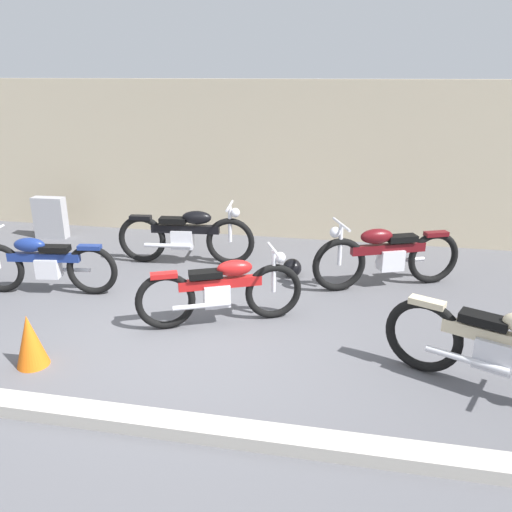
{
  "coord_description": "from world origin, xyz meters",
  "views": [
    {
      "loc": [
        1.79,
        -4.76,
        2.8
      ],
      "look_at": [
        0.59,
        1.39,
        0.55
      ],
      "focal_mm": 36.1,
      "sensor_mm": 36.0,
      "label": 1
    }
  ],
  "objects_px": {
    "motorcycle_red": "(222,290)",
    "helmet": "(292,268)",
    "motorcycle_blue": "(43,263)",
    "stone_marker": "(50,218)",
    "motorcycle_black": "(187,235)",
    "motorcycle_maroon": "(386,255)",
    "motorcycle_cream": "(504,350)",
    "traffic_cone": "(30,341)"
  },
  "relations": [
    {
      "from": "motorcycle_cream",
      "to": "motorcycle_blue",
      "type": "distance_m",
      "value": 5.53
    },
    {
      "from": "motorcycle_maroon",
      "to": "motorcycle_blue",
      "type": "bearing_deg",
      "value": -8.88
    },
    {
      "from": "motorcycle_maroon",
      "to": "motorcycle_black",
      "type": "relative_size",
      "value": 0.94
    },
    {
      "from": "helmet",
      "to": "motorcycle_cream",
      "type": "distance_m",
      "value": 3.37
    },
    {
      "from": "motorcycle_cream",
      "to": "motorcycle_red",
      "type": "bearing_deg",
      "value": -173.45
    },
    {
      "from": "stone_marker",
      "to": "motorcycle_black",
      "type": "relative_size",
      "value": 0.35
    },
    {
      "from": "motorcycle_red",
      "to": "helmet",
      "type": "bearing_deg",
      "value": 45.14
    },
    {
      "from": "motorcycle_maroon",
      "to": "helmet",
      "type": "bearing_deg",
      "value": -27.86
    },
    {
      "from": "helmet",
      "to": "motorcycle_blue",
      "type": "xyz_separation_m",
      "value": [
        -3.15,
        -1.2,
        0.28
      ]
    },
    {
      "from": "helmet",
      "to": "motorcycle_red",
      "type": "height_order",
      "value": "motorcycle_red"
    },
    {
      "from": "helmet",
      "to": "motorcycle_maroon",
      "type": "bearing_deg",
      "value": -5.27
    },
    {
      "from": "helmet",
      "to": "motorcycle_blue",
      "type": "height_order",
      "value": "motorcycle_blue"
    },
    {
      "from": "traffic_cone",
      "to": "motorcycle_black",
      "type": "height_order",
      "value": "motorcycle_black"
    },
    {
      "from": "motorcycle_cream",
      "to": "motorcycle_blue",
      "type": "height_order",
      "value": "motorcycle_cream"
    },
    {
      "from": "traffic_cone",
      "to": "motorcycle_red",
      "type": "height_order",
      "value": "motorcycle_red"
    },
    {
      "from": "helmet",
      "to": "stone_marker",
      "type": "bearing_deg",
      "value": 166.66
    },
    {
      "from": "stone_marker",
      "to": "helmet",
      "type": "relative_size",
      "value": 2.7
    },
    {
      "from": "motorcycle_black",
      "to": "motorcycle_red",
      "type": "xyz_separation_m",
      "value": [
        1.04,
        -1.85,
        -0.03
      ]
    },
    {
      "from": "motorcycle_maroon",
      "to": "motorcycle_cream",
      "type": "bearing_deg",
      "value": 88.5
    },
    {
      "from": "motorcycle_black",
      "to": "motorcycle_red",
      "type": "distance_m",
      "value": 2.12
    },
    {
      "from": "motorcycle_blue",
      "to": "motorcycle_maroon",
      "type": "height_order",
      "value": "motorcycle_maroon"
    },
    {
      "from": "helmet",
      "to": "traffic_cone",
      "type": "distance_m",
      "value": 3.66
    },
    {
      "from": "motorcycle_red",
      "to": "stone_marker",
      "type": "bearing_deg",
      "value": 121.48
    },
    {
      "from": "stone_marker",
      "to": "motorcycle_black",
      "type": "distance_m",
      "value": 2.92
    },
    {
      "from": "motorcycle_blue",
      "to": "motorcycle_maroon",
      "type": "xyz_separation_m",
      "value": [
        4.45,
        1.08,
        0.04
      ]
    },
    {
      "from": "motorcycle_maroon",
      "to": "traffic_cone",
      "type": "bearing_deg",
      "value": 15.14
    },
    {
      "from": "motorcycle_cream",
      "to": "motorcycle_red",
      "type": "relative_size",
      "value": 1.1
    },
    {
      "from": "motorcycle_cream",
      "to": "stone_marker",
      "type": "bearing_deg",
      "value": 176.19
    },
    {
      "from": "stone_marker",
      "to": "helmet",
      "type": "distance_m",
      "value": 4.59
    },
    {
      "from": "stone_marker",
      "to": "motorcycle_black",
      "type": "height_order",
      "value": "motorcycle_black"
    },
    {
      "from": "traffic_cone",
      "to": "motorcycle_red",
      "type": "bearing_deg",
      "value": 37.55
    },
    {
      "from": "traffic_cone",
      "to": "motorcycle_black",
      "type": "relative_size",
      "value": 0.26
    },
    {
      "from": "motorcycle_black",
      "to": "traffic_cone",
      "type": "bearing_deg",
      "value": -106.75
    },
    {
      "from": "motorcycle_blue",
      "to": "helmet",
      "type": "bearing_deg",
      "value": -166.98
    },
    {
      "from": "motorcycle_cream",
      "to": "motorcycle_red",
      "type": "distance_m",
      "value": 2.98
    },
    {
      "from": "helmet",
      "to": "motorcycle_cream",
      "type": "relative_size",
      "value": 0.13
    },
    {
      "from": "stone_marker",
      "to": "motorcycle_cream",
      "type": "distance_m",
      "value": 7.57
    },
    {
      "from": "stone_marker",
      "to": "motorcycle_black",
      "type": "xyz_separation_m",
      "value": [
        2.8,
        -0.81,
        0.09
      ]
    },
    {
      "from": "stone_marker",
      "to": "motorcycle_blue",
      "type": "xyz_separation_m",
      "value": [
        1.31,
        -2.26,
        0.05
      ]
    },
    {
      "from": "stone_marker",
      "to": "motorcycle_blue",
      "type": "height_order",
      "value": "motorcycle_blue"
    },
    {
      "from": "helmet",
      "to": "motorcycle_blue",
      "type": "relative_size",
      "value": 0.14
    },
    {
      "from": "stone_marker",
      "to": "motorcycle_blue",
      "type": "relative_size",
      "value": 0.38
    }
  ]
}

